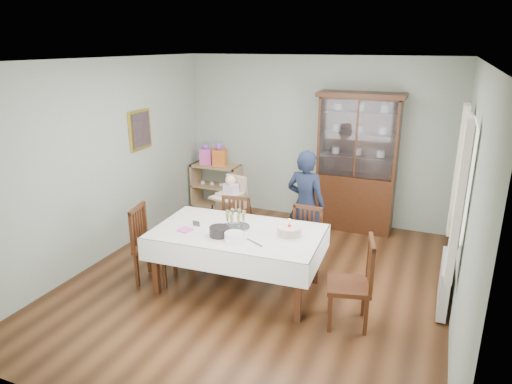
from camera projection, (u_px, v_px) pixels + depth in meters
The scene contains 25 objects.
floor at pixel (257, 282), 5.76m from camera, with size 5.00×5.00×0.00m, color #593319.
room_shell at pixel (274, 141), 5.70m from camera, with size 5.00×5.00×5.00m.
dining_table at pixel (238, 259), 5.51m from camera, with size 2.06×1.26×0.76m.
china_cabinet at pixel (357, 161), 7.12m from camera, with size 1.30×0.48×2.18m.
sideboard at pixel (216, 186), 8.28m from camera, with size 0.90×0.38×0.80m.
picture_frame at pixel (140, 130), 6.76m from camera, with size 0.04×0.48×0.58m, color gold.
window at pixel (466, 177), 4.73m from camera, with size 0.04×1.02×1.22m, color white.
curtain_left at pixel (459, 204), 4.24m from camera, with size 0.07×0.30×1.55m, color silver.
curtain_right at pixel (458, 171), 5.33m from camera, with size 0.07×0.30×1.55m, color silver.
radiator at pixel (444, 283), 5.14m from camera, with size 0.10×0.80×0.55m, color white.
chair_far_left at pixel (233, 245), 6.17m from camera, with size 0.47×0.47×0.91m.
chair_far_right at pixel (302, 257), 5.83m from camera, with size 0.42×0.42×0.91m.
chair_end_left at pixel (154, 259), 5.74m from camera, with size 0.52×0.52×0.98m.
chair_end_right at pixel (350, 299), 4.82m from camera, with size 0.53×0.53×0.99m.
woman at pixel (306, 205), 6.22m from camera, with size 0.56×0.37×1.54m, color black.
high_chair at pixel (231, 217), 6.76m from camera, with size 0.57×0.57×1.06m.
champagne_tray at pixel (236, 223), 5.45m from camera, with size 0.34×0.34×0.21m.
birthday_cake at pixel (289, 232), 5.22m from camera, with size 0.32×0.32×0.22m.
plate_stack_dark at pixel (219, 231), 5.23m from camera, with size 0.23×0.23×0.11m, color black.
plate_stack_white at pixel (234, 237), 5.11m from camera, with size 0.22×0.22×0.10m, color white.
napkin_stack at pixel (185, 230), 5.39m from camera, with size 0.14×0.14×0.02m, color #EF58BF.
cutlery at pixel (194, 223), 5.60m from camera, with size 0.12×0.17×0.01m, color silver, non-canonical shape.
cake_knife at pixel (254, 243), 5.06m from camera, with size 0.28×0.02×0.01m, color silver.
gift_bag_pink at pixel (206, 155), 8.15m from camera, with size 0.24×0.19×0.38m.
gift_bag_orange at pixel (219, 155), 8.04m from camera, with size 0.25×0.20×0.42m.
Camera 1 is at (1.95, -4.73, 2.87)m, focal length 32.00 mm.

